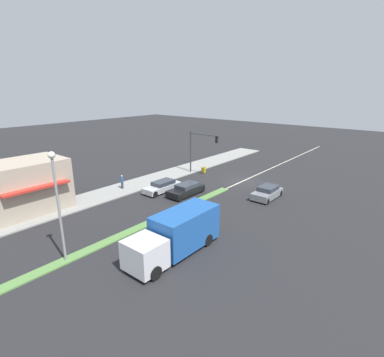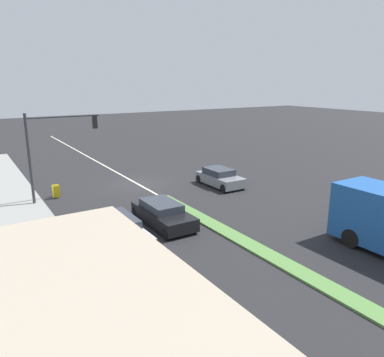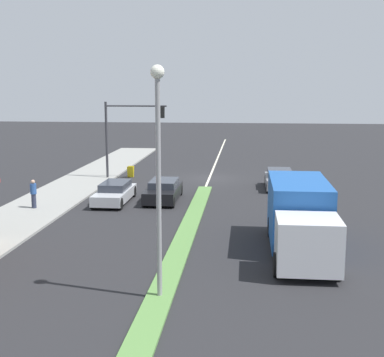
# 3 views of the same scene
# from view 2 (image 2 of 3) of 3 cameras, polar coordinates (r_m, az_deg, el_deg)

# --- Properties ---
(ground_plane) EXTENTS (160.00, 160.00, 0.00)m
(ground_plane) POSITION_cam_2_polar(r_m,az_deg,el_deg) (15.23, 21.76, -16.28)
(ground_plane) COLOR #232326
(lane_marking_center) EXTENTS (0.16, 60.00, 0.01)m
(lane_marking_center) POSITION_cam_2_polar(r_m,az_deg,el_deg) (28.65, -8.26, -0.83)
(lane_marking_center) COLOR beige
(lane_marking_center) RESTS_ON ground
(traffic_signal_main) EXTENTS (4.59, 0.34, 5.60)m
(traffic_signal_main) POSITION_cam_2_polar(r_m,az_deg,el_deg) (25.02, -20.52, 5.28)
(traffic_signal_main) COLOR #333338
(traffic_signal_main) RESTS_ON sidewalk_right
(pedestrian) EXTENTS (0.34, 0.34, 1.60)m
(pedestrian) POSITION_cam_2_polar(r_m,az_deg,el_deg) (15.45, -21.93, -11.82)
(pedestrian) COLOR #282D42
(pedestrian) RESTS_ON sidewalk_right
(warning_aframe_sign) EXTENTS (0.45, 0.53, 0.84)m
(warning_aframe_sign) POSITION_cam_2_polar(r_m,az_deg,el_deg) (26.62, -19.97, -1.84)
(warning_aframe_sign) COLOR yellow
(warning_aframe_sign) RESTS_ON ground
(sedan_silver) EXTENTS (1.74, 4.55, 1.21)m
(sedan_silver) POSITION_cam_2_polar(r_m,az_deg,el_deg) (18.64, -10.98, -7.60)
(sedan_silver) COLOR #B7BABF
(sedan_silver) RESTS_ON ground
(suv_black) EXTENTS (1.85, 4.47, 1.24)m
(suv_black) POSITION_cam_2_polar(r_m,az_deg,el_deg) (20.40, -4.46, -5.36)
(suv_black) COLOR black
(suv_black) RESTS_ON ground
(suv_grey) EXTENTS (1.87, 3.94, 1.30)m
(suv_grey) POSITION_cam_2_polar(r_m,az_deg,el_deg) (27.82, 4.26, 0.14)
(suv_grey) COLOR slate
(suv_grey) RESTS_ON ground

